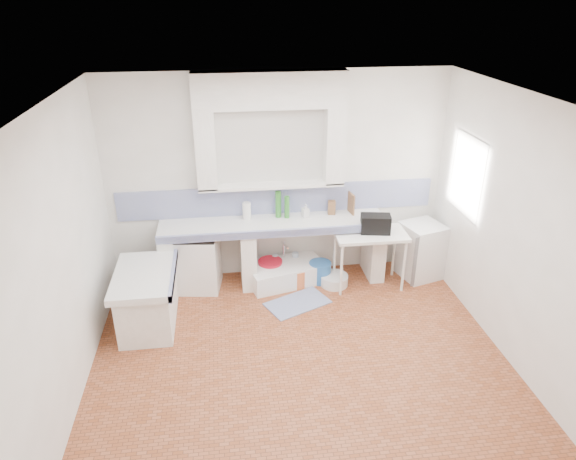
{
  "coord_description": "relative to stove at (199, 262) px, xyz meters",
  "views": [
    {
      "loc": [
        -0.73,
        -4.42,
        3.68
      ],
      "look_at": [
        0.0,
        1.0,
        1.1
      ],
      "focal_mm": 31.89,
      "sensor_mm": 36.0,
      "label": 1
    }
  ],
  "objects": [
    {
      "name": "alcove_mass",
      "position": [
        1.01,
        0.2,
        2.19
      ],
      "size": [
        1.9,
        0.25,
        0.45
      ],
      "primitive_type": "cube",
      "color": "white",
      "rests_on": "ground"
    },
    {
      "name": "water_bottle_b",
      "position": [
        1.33,
        0.17,
        -0.22
      ],
      "size": [
        0.09,
        0.09,
        0.33
      ],
      "primitive_type": "cylinder",
      "rotation": [
        0.0,
        0.0,
        -0.07
      ],
      "color": "silver",
      "rests_on": "ground"
    },
    {
      "name": "wall_right",
      "position": [
        3.36,
        -1.68,
        1.02
      ],
      "size": [
        0.0,
        4.5,
        4.5
      ],
      "primitive_type": "plane",
      "rotation": [
        1.57,
        0.0,
        -1.57
      ],
      "color": "white",
      "rests_on": "ground"
    },
    {
      "name": "counter_pier_mid",
      "position": [
        0.66,
        0.02,
        0.03
      ],
      "size": [
        0.2,
        0.55,
        0.82
      ],
      "primitive_type": "cube",
      "color": "white",
      "rests_on": "ground"
    },
    {
      "name": "sink",
      "position": [
        1.17,
        -0.02,
        -0.26
      ],
      "size": [
        1.13,
        0.79,
        0.25
      ],
      "primitive_type": "cube",
      "rotation": [
        0.0,
        0.0,
        0.25
      ],
      "color": "white",
      "rests_on": "ground"
    },
    {
      "name": "counter_lip",
      "position": [
        1.01,
        -0.26,
        0.48
      ],
      "size": [
        3.0,
        0.04,
        0.1
      ],
      "primitive_type": "cube",
      "color": "navy",
      "rests_on": "ground"
    },
    {
      "name": "bucket_red",
      "position": [
        0.96,
        0.03,
        -0.23
      ],
      "size": [
        0.41,
        0.41,
        0.31
      ],
      "primitive_type": "cylinder",
      "rotation": [
        0.0,
        0.0,
        -0.26
      ],
      "color": "red",
      "rests_on": "ground"
    },
    {
      "name": "backsplash",
      "position": [
        1.11,
        0.31,
        0.72
      ],
      "size": [
        4.27,
        0.03,
        0.4
      ],
      "primitive_type": "cube",
      "color": "navy",
      "rests_on": "ground"
    },
    {
      "name": "ceiling",
      "position": [
        1.11,
        -1.68,
        2.42
      ],
      "size": [
        4.5,
        4.5,
        0.0
      ],
      "primitive_type": "plane",
      "rotation": [
        3.14,
        0.0,
        0.0
      ],
      "color": "white",
      "rests_on": "ground"
    },
    {
      "name": "cutting_board",
      "position": [
        2.1,
        0.17,
        0.66
      ],
      "size": [
        0.05,
        0.21,
        0.29
      ],
      "primitive_type": "cube",
      "rotation": [
        0.0,
        0.0,
        0.15
      ],
      "color": "brown",
      "rests_on": "counter_slab"
    },
    {
      "name": "water_bottle_a",
      "position": [
        1.05,
        0.17,
        -0.23
      ],
      "size": [
        0.11,
        0.11,
        0.32
      ],
      "primitive_type": "cylinder",
      "rotation": [
        0.0,
        0.0,
        -0.38
      ],
      "color": "silver",
      "rests_on": "ground"
    },
    {
      "name": "rug",
      "position": [
        1.25,
        -0.59,
        -0.38
      ],
      "size": [
        0.91,
        0.74,
        0.01
      ],
      "primitive_type": "cube",
      "rotation": [
        0.0,
        0.0,
        0.43
      ],
      "color": "#36468D",
      "rests_on": "ground"
    },
    {
      "name": "knife_block",
      "position": [
        1.83,
        0.17,
        0.61
      ],
      "size": [
        0.1,
        0.08,
        0.19
      ],
      "primitive_type": "cube",
      "rotation": [
        0.0,
        0.0,
        -0.08
      ],
      "color": "brown",
      "rests_on": "counter_slab"
    },
    {
      "name": "lace_valance",
      "position": [
        3.39,
        -0.48,
        1.6
      ],
      "size": [
        0.01,
        0.84,
        0.24
      ],
      "primitive_type": "cube",
      "color": "white",
      "rests_on": "ground"
    },
    {
      "name": "wall_left",
      "position": [
        -1.14,
        -1.68,
        1.02
      ],
      "size": [
        0.0,
        4.5,
        4.5
      ],
      "primitive_type": "plane",
      "rotation": [
        1.57,
        0.0,
        1.57
      ],
      "color": "white",
      "rests_on": "ground"
    },
    {
      "name": "side_table",
      "position": [
        2.27,
        -0.25,
        0.01
      ],
      "size": [
        0.95,
        0.53,
        0.04
      ],
      "primitive_type": "cube",
      "rotation": [
        0.0,
        0.0,
        -0.01
      ],
      "color": "white",
      "rests_on": "ground"
    },
    {
      "name": "basin_white",
      "position": [
        1.82,
        -0.2,
        -0.31
      ],
      "size": [
        0.42,
        0.42,
        0.15
      ],
      "primitive_type": "cylinder",
      "rotation": [
        0.0,
        0.0,
        -0.13
      ],
      "color": "white",
      "rests_on": "ground"
    },
    {
      "name": "bucket_blue",
      "position": [
        1.64,
        -0.07,
        -0.24
      ],
      "size": [
        0.33,
        0.33,
        0.29
      ],
      "primitive_type": "cylinder",
      "rotation": [
        0.0,
        0.0,
        -0.09
      ],
      "color": "#2962AA",
      "rests_on": "ground"
    },
    {
      "name": "peninsula_base",
      "position": [
        -0.59,
        -0.78,
        -0.07
      ],
      "size": [
        0.6,
        1.0,
        0.62
      ],
      "primitive_type": "cube",
      "color": "white",
      "rests_on": "ground"
    },
    {
      "name": "wall_back",
      "position": [
        1.11,
        0.32,
        1.02
      ],
      "size": [
        4.5,
        0.0,
        4.5
      ],
      "primitive_type": "plane",
      "rotation": [
        1.57,
        0.0,
        0.0
      ],
      "color": "white",
      "rests_on": "ground"
    },
    {
      "name": "counter_pier_left",
      "position": [
        -0.39,
        0.02,
        0.03
      ],
      "size": [
        0.2,
        0.55,
        0.82
      ],
      "primitive_type": "cube",
      "color": "white",
      "rests_on": "ground"
    },
    {
      "name": "green_bottle_b",
      "position": [
        1.21,
        0.13,
        0.67
      ],
      "size": [
        0.08,
        0.08,
        0.3
      ],
      "primitive_type": "cylinder",
      "rotation": [
        0.0,
        0.0,
        0.15
      ],
      "color": "#2E7C28",
      "rests_on": "counter_slab"
    },
    {
      "name": "peninsula_top",
      "position": [
        -0.59,
        -0.78,
        0.28
      ],
      "size": [
        0.7,
        1.1,
        0.08
      ],
      "primitive_type": "cube",
      "color": "white",
      "rests_on": "ground"
    },
    {
      "name": "bucket_orange",
      "position": [
        1.31,
        -0.14,
        -0.26
      ],
      "size": [
        0.31,
        0.31,
        0.26
      ],
      "primitive_type": "cylinder",
      "rotation": [
        0.0,
        0.0,
        -0.13
      ],
      "color": "orange",
      "rests_on": "ground"
    },
    {
      "name": "fridge",
      "position": [
        3.06,
        -0.1,
        0.01
      ],
      "size": [
        0.63,
        0.63,
        0.78
      ],
      "primitive_type": "cube",
      "rotation": [
        0.0,
        0.0,
        0.28
      ],
      "color": "white",
      "rests_on": "ground"
    },
    {
      "name": "peninsula_lip",
      "position": [
        -0.26,
        -0.78,
        0.28
      ],
      "size": [
        0.04,
        1.1,
        0.1
      ],
      "primitive_type": "cube",
      "color": "navy",
      "rests_on": "ground"
    },
    {
      "name": "black_bag",
      "position": [
        2.33,
        -0.23,
        0.52
      ],
      "size": [
        0.42,
        0.29,
        0.24
      ],
      "primitive_type": "cube",
      "rotation": [
        0.0,
        0.0,
        -0.19
      ],
      "color": "black",
      "rests_on": "side_table"
    },
    {
      "name": "soap_bottle",
      "position": [
        1.46,
        0.12,
        0.61
      ],
      "size": [
        0.11,
        0.11,
        0.19
      ],
      "primitive_type": "imported",
      "rotation": [
        0.0,
        0.0,
        0.33
      ],
      "color": "white",
      "rests_on": "counter_slab"
    },
    {
      "name": "wall_front",
      "position": [
        1.11,
        -3.68,
        1.02
      ],
      "size": [
        4.5,
        0.0,
        4.5
      ],
      "primitive_type": "plane",
      "rotation": [
        -1.57,
        0.0,
        0.0
      ],
      "color": "white",
      "rests_on": "ground"
    },
    {
      "name": "counter_pier_right",
      "position": [
        2.41,
        0.02,
        0.03
      ],
      "size": [
        0.2,
        0.55,
        0.82
      ],
      "primitive_type": "cube",
      "color": "white",
      "rests_on": "ground"
    },
    {
      "name": "paper_towel",
      "position": [
        0.67,
        0.17,
        0.63
      ],
      "size": [
        0.14,
        0.14,
        0.23
      ],
      "primitive_type": "cylinder",
      "rotation": [
        0.0,
        0.0,
        -0.3
      ],
      "color": "white",
      "rests_on": "counter_slab"
    },
    {
      "name": "green_bottle_a",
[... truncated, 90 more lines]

